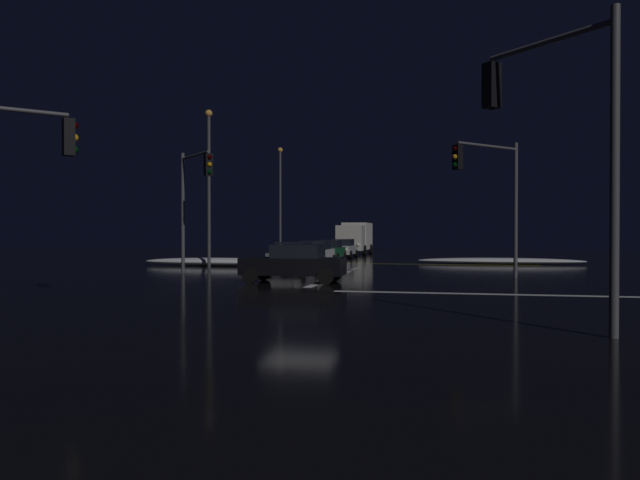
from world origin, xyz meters
name	(u,v)px	position (x,y,z in m)	size (l,w,h in m)	color
ground	(300,292)	(0.00, 0.00, -0.05)	(120.00, 120.00, 0.10)	black
stop_line_north	(338,275)	(0.00, 7.83, 0.00)	(0.35, 13.37, 0.01)	white
centre_line_ns	(368,264)	(0.00, 19.43, 0.00)	(22.00, 0.15, 0.01)	yellow
crosswalk_bar_east	(535,295)	(7.93, 0.00, 0.00)	(13.37, 0.40, 0.01)	white
snow_bank_left_curb	(222,262)	(-8.63, 14.82, 0.25)	(10.38, 1.50, 0.51)	white
snow_bank_right_curb	(500,261)	(8.63, 20.62, 0.21)	(10.81, 1.50, 0.41)	white
sedan_gray	(293,256)	(-2.99, 10.71, 0.80)	(2.02, 4.33, 1.57)	slate
sedan_white	(315,253)	(-3.00, 16.27, 0.80)	(2.02, 4.33, 1.57)	silver
sedan_green	(329,250)	(-3.25, 22.17, 0.80)	(2.02, 4.33, 1.57)	#14512D
sedan_silver	(343,248)	(-3.35, 28.92, 0.80)	(2.02, 4.33, 1.57)	#B7B7BC
box_truck	(356,237)	(-3.45, 36.95, 1.71)	(2.68, 8.28, 3.08)	beige
sedan_black_crossing	(294,263)	(-1.06, 3.34, 0.80)	(4.33, 2.02, 1.57)	black
traffic_signal_se	(557,123)	(7.33, -7.33, 4.34)	(2.45, 2.45, 6.40)	#4C4C51
traffic_signal_nw	(193,189)	(-7.21, 7.21, 4.22)	(2.69, 2.69, 6.18)	#4C4C51
traffic_signal_ne	(492,183)	(7.08, 7.08, 4.26)	(2.99, 2.99, 6.20)	#4C4C51
streetlamp_left_far	(280,194)	(-8.93, 29.43, 5.43)	(0.44, 0.44, 9.47)	#424247
streetlamp_left_near	(209,177)	(-8.93, 13.43, 5.44)	(0.44, 0.44, 9.49)	#424247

